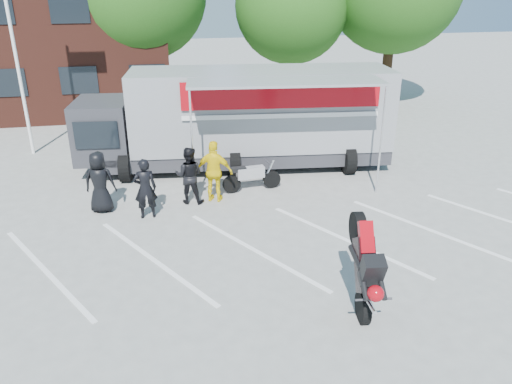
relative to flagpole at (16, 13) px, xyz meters
name	(u,v)px	position (x,y,z in m)	size (l,w,h in m)	color
ground	(253,272)	(6.24, -10.00, -5.05)	(100.00, 100.00, 0.00)	#9C9C97
parking_bay_lines	(245,250)	(6.24, -9.00, -5.05)	(18.00, 5.00, 0.01)	white
flagpole	(16,13)	(0.00, 0.00, 0.00)	(1.61, 0.12, 8.00)	white
tree_mid	(292,6)	(11.24, 5.00, -0.11)	(5.44, 5.44, 7.68)	#382314
transporter_truck	(247,166)	(7.44, -3.14, -5.05)	(10.62, 5.12, 3.38)	gray
parked_motorcycle	(252,190)	(7.17, -5.32, -5.05)	(0.64, 1.91, 1.00)	silver
stunt_bike_rider	(353,299)	(8.05, -11.48, -5.05)	(0.86, 1.83, 2.16)	black
spectator_leather_a	(100,182)	(2.71, -5.94, -4.17)	(0.86, 0.56, 1.76)	black
spectator_leather_b	(145,189)	(3.95, -6.60, -4.20)	(0.62, 0.41, 1.71)	black
spectator_leather_c	(189,175)	(5.20, -5.83, -4.20)	(0.83, 0.64, 1.70)	black
spectator_hivis	(214,172)	(5.94, -5.87, -4.13)	(1.08, 0.45, 1.85)	yellow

